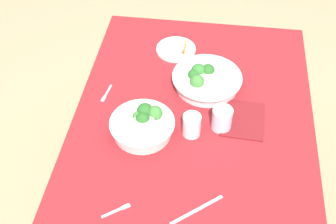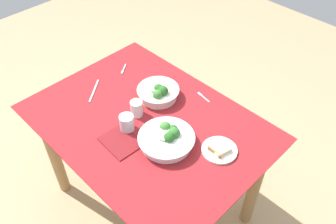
{
  "view_description": "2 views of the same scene",
  "coord_description": "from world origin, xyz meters",
  "px_view_note": "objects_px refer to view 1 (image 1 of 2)",
  "views": [
    {
      "loc": [
        -1.13,
        -0.05,
        1.98
      ],
      "look_at": [
        -0.03,
        0.09,
        0.81
      ],
      "focal_mm": 47.3,
      "sensor_mm": 36.0,
      "label": 1
    },
    {
      "loc": [
        0.98,
        -0.83,
        2.08
      ],
      "look_at": [
        0.05,
        0.1,
        0.81
      ],
      "focal_mm": 37.81,
      "sensor_mm": 36.0,
      "label": 2
    }
  ],
  "objects_px": {
    "water_glass_side": "(192,125)",
    "napkin_folded_upper": "(243,119)",
    "bread_side_plate": "(176,48)",
    "broccoli_bowl_far": "(143,125)",
    "table_knife_left": "(197,210)",
    "fork_by_near_bowl": "(106,94)",
    "broccoli_bowl_near": "(206,80)",
    "water_glass_center": "(222,119)",
    "fork_by_far_bowl": "(117,210)"
  },
  "relations": [
    {
      "from": "broccoli_bowl_near",
      "to": "table_knife_left",
      "type": "bearing_deg",
      "value": -178.29
    },
    {
      "from": "bread_side_plate",
      "to": "table_knife_left",
      "type": "height_order",
      "value": "bread_side_plate"
    },
    {
      "from": "broccoli_bowl_far",
      "to": "fork_by_far_bowl",
      "type": "relative_size",
      "value": 2.76
    },
    {
      "from": "water_glass_side",
      "to": "broccoli_bowl_near",
      "type": "bearing_deg",
      "value": -7.01
    },
    {
      "from": "bread_side_plate",
      "to": "water_glass_center",
      "type": "bearing_deg",
      "value": -152.87
    },
    {
      "from": "bread_side_plate",
      "to": "napkin_folded_upper",
      "type": "relative_size",
      "value": 0.9
    },
    {
      "from": "water_glass_side",
      "to": "table_knife_left",
      "type": "relative_size",
      "value": 0.45
    },
    {
      "from": "table_knife_left",
      "to": "fork_by_far_bowl",
      "type": "bearing_deg",
      "value": 149.31
    },
    {
      "from": "broccoli_bowl_far",
      "to": "bread_side_plate",
      "type": "bearing_deg",
      "value": -7.3
    },
    {
      "from": "broccoli_bowl_far",
      "to": "fork_by_near_bowl",
      "type": "distance_m",
      "value": 0.25
    },
    {
      "from": "water_glass_side",
      "to": "table_knife_left",
      "type": "height_order",
      "value": "water_glass_side"
    },
    {
      "from": "water_glass_center",
      "to": "water_glass_side",
      "type": "height_order",
      "value": "same"
    },
    {
      "from": "water_glass_side",
      "to": "napkin_folded_upper",
      "type": "height_order",
      "value": "water_glass_side"
    },
    {
      "from": "broccoli_bowl_far",
      "to": "broccoli_bowl_near",
      "type": "distance_m",
      "value": 0.34
    },
    {
      "from": "broccoli_bowl_far",
      "to": "table_knife_left",
      "type": "bearing_deg",
      "value": -143.71
    },
    {
      "from": "broccoli_bowl_near",
      "to": "napkin_folded_upper",
      "type": "relative_size",
      "value": 1.45
    },
    {
      "from": "water_glass_side",
      "to": "napkin_folded_upper",
      "type": "xyz_separation_m",
      "value": [
        0.09,
        -0.18,
        -0.04
      ]
    },
    {
      "from": "water_glass_side",
      "to": "napkin_folded_upper",
      "type": "bearing_deg",
      "value": -63.99
    },
    {
      "from": "water_glass_side",
      "to": "bread_side_plate",
      "type": "bearing_deg",
      "value": 13.3
    },
    {
      "from": "fork_by_near_bowl",
      "to": "table_knife_left",
      "type": "distance_m",
      "value": 0.62
    },
    {
      "from": "broccoli_bowl_near",
      "to": "napkin_folded_upper",
      "type": "xyz_separation_m",
      "value": [
        -0.17,
        -0.15,
        -0.03
      ]
    },
    {
      "from": "bread_side_plate",
      "to": "napkin_folded_upper",
      "type": "distance_m",
      "value": 0.48
    },
    {
      "from": "water_glass_center",
      "to": "napkin_folded_upper",
      "type": "height_order",
      "value": "water_glass_center"
    },
    {
      "from": "broccoli_bowl_near",
      "to": "broccoli_bowl_far",
      "type": "bearing_deg",
      "value": 143.12
    },
    {
      "from": "water_glass_side",
      "to": "table_knife_left",
      "type": "distance_m",
      "value": 0.32
    },
    {
      "from": "bread_side_plate",
      "to": "table_knife_left",
      "type": "distance_m",
      "value": 0.8
    },
    {
      "from": "fork_by_near_bowl",
      "to": "table_knife_left",
      "type": "bearing_deg",
      "value": 49.57
    },
    {
      "from": "water_glass_side",
      "to": "fork_by_near_bowl",
      "type": "height_order",
      "value": "water_glass_side"
    },
    {
      "from": "water_glass_center",
      "to": "water_glass_side",
      "type": "distance_m",
      "value": 0.11
    },
    {
      "from": "broccoli_bowl_near",
      "to": "bread_side_plate",
      "type": "height_order",
      "value": "broccoli_bowl_near"
    },
    {
      "from": "broccoli_bowl_near",
      "to": "water_glass_center",
      "type": "relative_size",
      "value": 3.14
    },
    {
      "from": "broccoli_bowl_near",
      "to": "water_glass_side",
      "type": "xyz_separation_m",
      "value": [
        -0.26,
        0.03,
        0.01
      ]
    },
    {
      "from": "bread_side_plate",
      "to": "water_glass_side",
      "type": "height_order",
      "value": "water_glass_side"
    },
    {
      "from": "water_glass_side",
      "to": "fork_by_far_bowl",
      "type": "relative_size",
      "value": 1.03
    },
    {
      "from": "bread_side_plate",
      "to": "water_glass_side",
      "type": "relative_size",
      "value": 1.98
    },
    {
      "from": "table_knife_left",
      "to": "napkin_folded_upper",
      "type": "height_order",
      "value": "napkin_folded_upper"
    },
    {
      "from": "water_glass_center",
      "to": "table_knife_left",
      "type": "relative_size",
      "value": 0.45
    },
    {
      "from": "water_glass_center",
      "to": "bread_side_plate",
      "type": "bearing_deg",
      "value": 27.13
    },
    {
      "from": "water_glass_side",
      "to": "napkin_folded_upper",
      "type": "distance_m",
      "value": 0.21
    },
    {
      "from": "bread_side_plate",
      "to": "water_glass_side",
      "type": "distance_m",
      "value": 0.48
    },
    {
      "from": "bread_side_plate",
      "to": "fork_by_near_bowl",
      "type": "bearing_deg",
      "value": 142.33
    },
    {
      "from": "table_knife_left",
      "to": "broccoli_bowl_far",
      "type": "bearing_deg",
      "value": 87.73
    },
    {
      "from": "bread_side_plate",
      "to": "broccoli_bowl_near",
      "type": "bearing_deg",
      "value": -146.06
    },
    {
      "from": "broccoli_bowl_far",
      "to": "water_glass_side",
      "type": "bearing_deg",
      "value": -84.94
    },
    {
      "from": "napkin_folded_upper",
      "to": "fork_by_near_bowl",
      "type": "bearing_deg",
      "value": 82.87
    },
    {
      "from": "fork_by_far_bowl",
      "to": "broccoli_bowl_near",
      "type": "bearing_deg",
      "value": 34.14
    },
    {
      "from": "fork_by_near_bowl",
      "to": "napkin_folded_upper",
      "type": "bearing_deg",
      "value": 92.28
    },
    {
      "from": "broccoli_bowl_near",
      "to": "water_glass_center",
      "type": "distance_m",
      "value": 0.22
    },
    {
      "from": "fork_by_far_bowl",
      "to": "napkin_folded_upper",
      "type": "distance_m",
      "value": 0.58
    },
    {
      "from": "bread_side_plate",
      "to": "fork_by_far_bowl",
      "type": "bearing_deg",
      "value": 173.92
    }
  ]
}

